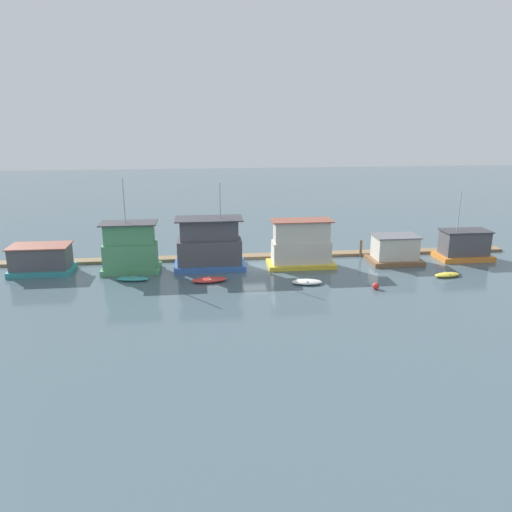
{
  "coord_description": "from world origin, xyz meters",
  "views": [
    {
      "loc": [
        -5.54,
        -50.88,
        15.76
      ],
      "look_at": [
        0.0,
        -1.0,
        1.4
      ],
      "focal_mm": 35.0,
      "sensor_mm": 36.0,
      "label": 1
    }
  ],
  "objects_px": {
    "dinghy_red": "(209,280)",
    "houseboat_green": "(130,249)",
    "dinghy_yellow": "(447,275)",
    "mooring_post_near_right": "(361,248)",
    "mooring_post_near_left": "(383,249)",
    "houseboat_brown": "(395,250)",
    "mooring_post_centre": "(298,249)",
    "houseboat_teal": "(41,260)",
    "buoy_red": "(376,286)",
    "houseboat_blue": "(209,246)",
    "dinghy_white": "(307,282)",
    "houseboat_orange": "(464,246)",
    "dinghy_teal": "(133,279)",
    "houseboat_yellow": "(301,245)"
  },
  "relations": [
    {
      "from": "houseboat_blue",
      "to": "mooring_post_near_left",
      "type": "height_order",
      "value": "houseboat_blue"
    },
    {
      "from": "houseboat_green",
      "to": "houseboat_orange",
      "type": "relative_size",
      "value": 1.27
    },
    {
      "from": "houseboat_yellow",
      "to": "buoy_red",
      "type": "bearing_deg",
      "value": -55.46
    },
    {
      "from": "houseboat_yellow",
      "to": "mooring_post_near_right",
      "type": "height_order",
      "value": "houseboat_yellow"
    },
    {
      "from": "dinghy_red",
      "to": "dinghy_yellow",
      "type": "height_order",
      "value": "dinghy_red"
    },
    {
      "from": "dinghy_red",
      "to": "mooring_post_centre",
      "type": "height_order",
      "value": "mooring_post_centre"
    },
    {
      "from": "houseboat_brown",
      "to": "dinghy_red",
      "type": "xyz_separation_m",
      "value": [
        -20.34,
        -4.48,
        -1.17
      ]
    },
    {
      "from": "houseboat_green",
      "to": "mooring_post_near_right",
      "type": "height_order",
      "value": "houseboat_green"
    },
    {
      "from": "houseboat_brown",
      "to": "mooring_post_centre",
      "type": "distance_m",
      "value": 10.58
    },
    {
      "from": "houseboat_blue",
      "to": "dinghy_white",
      "type": "xyz_separation_m",
      "value": [
        9.16,
        -6.32,
        -2.19
      ]
    },
    {
      "from": "buoy_red",
      "to": "dinghy_teal",
      "type": "bearing_deg",
      "value": 167.6
    },
    {
      "from": "dinghy_yellow",
      "to": "houseboat_orange",
      "type": "bearing_deg",
      "value": 51.01
    },
    {
      "from": "houseboat_teal",
      "to": "houseboat_yellow",
      "type": "bearing_deg",
      "value": -1.4
    },
    {
      "from": "dinghy_red",
      "to": "houseboat_green",
      "type": "bearing_deg",
      "value": 151.47
    },
    {
      "from": "mooring_post_near_left",
      "to": "mooring_post_near_right",
      "type": "height_order",
      "value": "mooring_post_near_right"
    },
    {
      "from": "houseboat_teal",
      "to": "mooring_post_near_right",
      "type": "distance_m",
      "value": 34.45
    },
    {
      "from": "mooring_post_near_right",
      "to": "buoy_red",
      "type": "xyz_separation_m",
      "value": [
        -2.0,
        -10.86,
        -0.67
      ]
    },
    {
      "from": "dinghy_white",
      "to": "mooring_post_near_right",
      "type": "xyz_separation_m",
      "value": [
        8.05,
        8.67,
        0.78
      ]
    },
    {
      "from": "dinghy_yellow",
      "to": "mooring_post_near_right",
      "type": "distance_m",
      "value": 10.29
    },
    {
      "from": "houseboat_orange",
      "to": "mooring_post_near_left",
      "type": "xyz_separation_m",
      "value": [
        -8.61,
        2.07,
        -0.75
      ]
    },
    {
      "from": "houseboat_teal",
      "to": "dinghy_white",
      "type": "bearing_deg",
      "value": -13.82
    },
    {
      "from": "dinghy_teal",
      "to": "mooring_post_near_right",
      "type": "bearing_deg",
      "value": 13.25
    },
    {
      "from": "houseboat_orange",
      "to": "dinghy_white",
      "type": "xyz_separation_m",
      "value": [
        -19.27,
        -6.59,
        -1.32
      ]
    },
    {
      "from": "houseboat_teal",
      "to": "dinghy_yellow",
      "type": "bearing_deg",
      "value": -8.14
    },
    {
      "from": "houseboat_blue",
      "to": "dinghy_red",
      "type": "distance_m",
      "value": 5.19
    },
    {
      "from": "buoy_red",
      "to": "houseboat_orange",
      "type": "bearing_deg",
      "value": 33.6
    },
    {
      "from": "houseboat_green",
      "to": "mooring_post_centre",
      "type": "relative_size",
      "value": 4.53
    },
    {
      "from": "buoy_red",
      "to": "houseboat_brown",
      "type": "bearing_deg",
      "value": 59.02
    },
    {
      "from": "dinghy_white",
      "to": "buoy_red",
      "type": "distance_m",
      "value": 6.44
    },
    {
      "from": "mooring_post_centre",
      "to": "dinghy_white",
      "type": "bearing_deg",
      "value": -95.02
    },
    {
      "from": "houseboat_green",
      "to": "mooring_post_near_right",
      "type": "xyz_separation_m",
      "value": [
        25.31,
        2.75,
        -1.39
      ]
    },
    {
      "from": "mooring_post_centre",
      "to": "houseboat_blue",
      "type": "bearing_deg",
      "value": -166.7
    },
    {
      "from": "dinghy_yellow",
      "to": "mooring_post_near_left",
      "type": "bearing_deg",
      "value": 115.3
    },
    {
      "from": "dinghy_yellow",
      "to": "mooring_post_near_right",
      "type": "height_order",
      "value": "mooring_post_near_right"
    },
    {
      "from": "houseboat_orange",
      "to": "houseboat_green",
      "type": "bearing_deg",
      "value": -178.94
    },
    {
      "from": "dinghy_teal",
      "to": "dinghy_white",
      "type": "relative_size",
      "value": 1.07
    },
    {
      "from": "houseboat_blue",
      "to": "dinghy_red",
      "type": "bearing_deg",
      "value": -92.01
    },
    {
      "from": "mooring_post_near_left",
      "to": "houseboat_orange",
      "type": "bearing_deg",
      "value": -13.52
    },
    {
      "from": "mooring_post_near_right",
      "to": "houseboat_teal",
      "type": "bearing_deg",
      "value": -176.36
    },
    {
      "from": "houseboat_green",
      "to": "houseboat_brown",
      "type": "distance_m",
      "value": 28.29
    },
    {
      "from": "dinghy_red",
      "to": "mooring_post_near_left",
      "type": "bearing_deg",
      "value": 19.47
    },
    {
      "from": "houseboat_brown",
      "to": "dinghy_teal",
      "type": "bearing_deg",
      "value": -173.31
    },
    {
      "from": "houseboat_blue",
      "to": "dinghy_yellow",
      "type": "height_order",
      "value": "houseboat_blue"
    },
    {
      "from": "houseboat_green",
      "to": "buoy_red",
      "type": "xyz_separation_m",
      "value": [
        23.31,
        -8.11,
        -2.06
      ]
    },
    {
      "from": "houseboat_teal",
      "to": "mooring_post_near_left",
      "type": "bearing_deg",
      "value": 3.39
    },
    {
      "from": "houseboat_green",
      "to": "buoy_red",
      "type": "height_order",
      "value": "houseboat_green"
    },
    {
      "from": "dinghy_red",
      "to": "buoy_red",
      "type": "bearing_deg",
      "value": -13.87
    },
    {
      "from": "dinghy_white",
      "to": "dinghy_teal",
      "type": "bearing_deg",
      "value": 170.43
    },
    {
      "from": "houseboat_yellow",
      "to": "dinghy_yellow",
      "type": "bearing_deg",
      "value": -20.4
    },
    {
      "from": "houseboat_brown",
      "to": "dinghy_white",
      "type": "height_order",
      "value": "houseboat_brown"
    }
  ]
}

